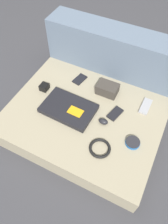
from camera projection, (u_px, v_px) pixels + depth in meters
The scene contains 12 objects.
ground_plane at pixel (84, 126), 1.47m from camera, with size 8.00×8.00×0.00m, color #38383D.
couch_seat at pixel (84, 120), 1.41m from camera, with size 0.95×0.74×0.14m.
couch_backrest at pixel (114, 59), 1.54m from camera, with size 0.95×0.20×0.45m.
laptop at pixel (69, 108), 1.36m from camera, with size 0.33×0.23×0.03m.
computer_mouse at pixel (103, 121), 1.30m from camera, with size 0.06×0.04×0.03m.
speaker_puck at pixel (133, 142), 1.22m from camera, with size 0.08×0.08×0.02m.
phone_silver at pixel (80, 79), 1.53m from camera, with size 0.08×0.11×0.01m.
phone_black at pixel (146, 106), 1.38m from camera, with size 0.06×0.13×0.01m.
phone_small at pixel (115, 114), 1.35m from camera, with size 0.08×0.12×0.01m.
camera_pouch at pixel (107, 89), 1.43m from camera, with size 0.14×0.10×0.07m.
charger_brick at pixel (44, 87), 1.46m from camera, with size 0.05×0.06×0.04m.
cable_coil at pixel (100, 148), 1.21m from camera, with size 0.12×0.12×0.02m.
Camera 1 is at (0.36, -0.71, 1.24)m, focal length 35.00 mm.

